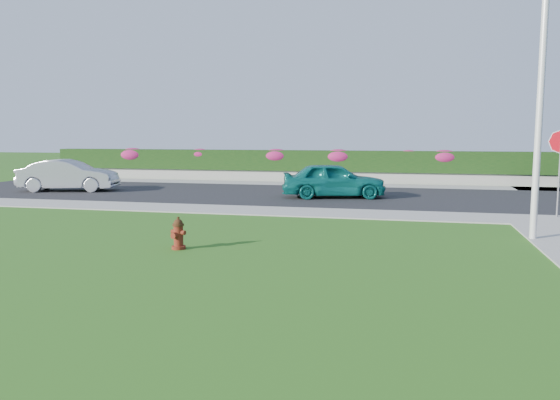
% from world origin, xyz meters
% --- Properties ---
extents(ground, '(120.00, 120.00, 0.00)m').
position_xyz_m(ground, '(0.00, 0.00, 0.00)').
color(ground, black).
rests_on(ground, ground).
extents(street_far, '(26.00, 8.00, 0.04)m').
position_xyz_m(street_far, '(-5.00, 14.00, 0.02)').
color(street_far, black).
rests_on(street_far, ground).
extents(sidewalk_far, '(24.00, 2.00, 0.04)m').
position_xyz_m(sidewalk_far, '(-6.00, 9.00, 0.02)').
color(sidewalk_far, gray).
rests_on(sidewalk_far, ground).
extents(curb_corner, '(2.00, 2.00, 0.04)m').
position_xyz_m(curb_corner, '(7.00, 9.00, 0.02)').
color(curb_corner, gray).
rests_on(curb_corner, ground).
extents(sidewalk_beyond, '(34.00, 2.00, 0.04)m').
position_xyz_m(sidewalk_beyond, '(-1.00, 19.00, 0.02)').
color(sidewalk_beyond, gray).
rests_on(sidewalk_beyond, ground).
extents(retaining_wall, '(34.00, 0.40, 0.60)m').
position_xyz_m(retaining_wall, '(-1.00, 20.50, 0.30)').
color(retaining_wall, gray).
rests_on(retaining_wall, ground).
extents(hedge, '(32.00, 0.90, 1.10)m').
position_xyz_m(hedge, '(-1.00, 20.60, 1.15)').
color(hedge, black).
rests_on(hedge, retaining_wall).
extents(fire_hydrant, '(0.38, 0.36, 0.73)m').
position_xyz_m(fire_hydrant, '(-1.83, 2.75, 0.34)').
color(fire_hydrant, '#4E0E0C').
rests_on(fire_hydrant, ground).
extents(sedan_teal, '(4.39, 2.59, 1.40)m').
position_xyz_m(sedan_teal, '(0.24, 13.25, 0.74)').
color(sedan_teal, '#0D6862').
rests_on(sedan_teal, street_far).
extents(sedan_silver, '(4.47, 2.46, 1.39)m').
position_xyz_m(sedan_silver, '(-11.63, 13.09, 0.74)').
color(sedan_silver, '#A2A4A9').
rests_on(sedan_silver, street_far).
extents(utility_pole, '(0.16, 0.16, 6.73)m').
position_xyz_m(utility_pole, '(6.11, 5.71, 3.36)').
color(utility_pole, silver).
rests_on(utility_pole, ground).
extents(flower_clump_a, '(1.57, 1.01, 0.78)m').
position_xyz_m(flower_clump_a, '(-12.46, 20.50, 1.39)').
color(flower_clump_a, '#C2216A').
rests_on(flower_clump_a, hedge).
extents(flower_clump_b, '(1.21, 0.78, 0.60)m').
position_xyz_m(flower_clump_b, '(-8.29, 20.50, 1.46)').
color(flower_clump_b, '#C2216A').
rests_on(flower_clump_b, hedge).
extents(flower_clump_c, '(1.48, 0.95, 0.74)m').
position_xyz_m(flower_clump_c, '(-3.88, 20.50, 1.41)').
color(flower_clump_c, '#C2216A').
rests_on(flower_clump_c, hedge).
extents(flower_clump_d, '(1.52, 0.98, 0.76)m').
position_xyz_m(flower_clump_d, '(-0.49, 20.50, 1.40)').
color(flower_clump_d, '#C2216A').
rests_on(flower_clump_d, hedge).
extents(flower_clump_e, '(1.04, 0.67, 0.52)m').
position_xyz_m(flower_clump_e, '(3.12, 20.50, 1.49)').
color(flower_clump_e, '#C2216A').
rests_on(flower_clump_e, hedge).
extents(flower_clump_f, '(1.45, 0.93, 0.73)m').
position_xyz_m(flower_clump_f, '(4.90, 20.50, 1.41)').
color(flower_clump_f, '#C2216A').
rests_on(flower_clump_f, hedge).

